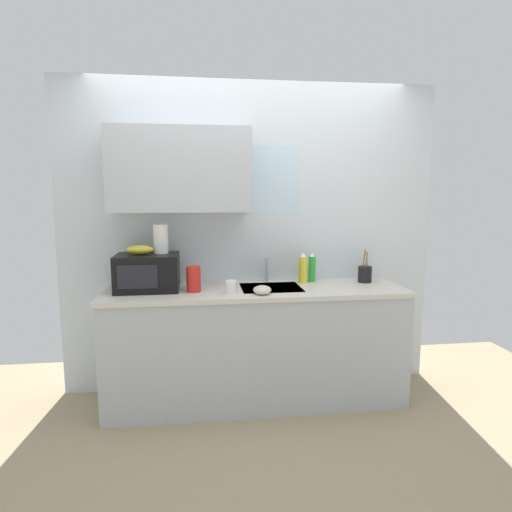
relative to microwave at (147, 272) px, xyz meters
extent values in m
cube|color=tan|center=(0.81, -1.25, -1.05)|extent=(5.46, 4.40, 0.02)
cube|color=silver|center=(0.81, 0.30, 0.21)|extent=(3.06, 0.10, 2.50)
cube|color=#B2B7BC|center=(0.25, 0.09, 0.75)|extent=(1.05, 0.32, 0.62)
cube|color=silver|center=(0.93, 0.26, 0.69)|extent=(0.56, 0.02, 0.55)
cube|color=#B2B7BC|center=(0.81, -0.05, -0.60)|extent=(2.26, 0.60, 0.86)
cube|color=beige|center=(0.81, -0.05, -0.15)|extent=(2.29, 0.63, 0.03)
cube|color=#9EA0A5|center=(0.93, -0.03, -0.21)|extent=(0.46, 0.38, 0.14)
cylinder|color=#B2B5BA|center=(0.93, 0.19, -0.04)|extent=(0.03, 0.03, 0.20)
cube|color=black|center=(0.00, 0.00, 0.00)|extent=(0.46, 0.34, 0.27)
cube|color=black|center=(-0.05, -0.17, 0.00)|extent=(0.28, 0.01, 0.17)
ellipsoid|color=gold|center=(-0.05, 0.00, 0.17)|extent=(0.20, 0.11, 0.07)
cylinder|color=white|center=(0.10, 0.05, 0.24)|extent=(0.11, 0.11, 0.22)
cylinder|color=yellow|center=(1.21, 0.10, -0.03)|extent=(0.07, 0.07, 0.22)
cone|color=white|center=(1.21, 0.10, 0.10)|extent=(0.05, 0.05, 0.04)
cylinder|color=green|center=(1.30, 0.16, -0.03)|extent=(0.06, 0.06, 0.21)
cone|color=white|center=(1.30, 0.16, 0.09)|extent=(0.04, 0.04, 0.04)
cylinder|color=red|center=(0.34, -0.10, -0.04)|extent=(0.10, 0.10, 0.19)
cylinder|color=white|center=(0.61, -0.19, -0.09)|extent=(0.08, 0.08, 0.09)
cylinder|color=black|center=(1.72, 0.07, -0.07)|extent=(0.11, 0.11, 0.13)
cylinder|color=olive|center=(1.70, 0.07, 0.02)|extent=(0.03, 0.02, 0.23)
cylinder|color=olive|center=(1.74, 0.08, 0.01)|extent=(0.02, 0.02, 0.21)
cylinder|color=olive|center=(1.72, 0.05, 0.01)|extent=(0.02, 0.01, 0.21)
ellipsoid|color=beige|center=(0.83, -0.25, -0.10)|extent=(0.13, 0.13, 0.06)
camera|label=1|loc=(0.39, -3.26, 0.59)|focal=30.48mm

